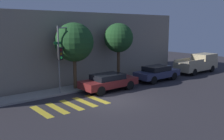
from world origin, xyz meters
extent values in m
plane|color=#2D2B30|center=(0.00, 0.00, 0.00)|extent=(60.00, 60.00, 0.00)
cube|color=gray|center=(0.00, 4.14, 0.07)|extent=(26.00, 1.88, 0.14)
cube|color=gray|center=(0.00, 8.48, 3.07)|extent=(26.00, 6.00, 6.14)
cube|color=gold|center=(-4.63, 0.80, 0.00)|extent=(0.45, 2.60, 0.00)
cube|color=gold|center=(-3.62, 0.80, 0.00)|extent=(0.45, 2.60, 0.00)
cube|color=gold|center=(-2.61, 0.80, 0.00)|extent=(0.45, 2.60, 0.00)
cube|color=gold|center=(-1.60, 0.80, 0.00)|extent=(0.45, 2.60, 0.00)
cube|color=gold|center=(-0.59, 0.80, 0.00)|extent=(0.45, 2.60, 0.00)
cylinder|color=slate|center=(-2.00, 3.45, 2.50)|extent=(0.12, 0.12, 4.99)
cube|color=black|center=(-2.00, 3.24, 3.05)|extent=(0.30, 0.30, 0.90)
cylinder|color=#4C0C0C|center=(-2.00, 3.08, 3.32)|extent=(0.18, 0.02, 0.18)
cylinder|color=#593D0A|center=(-2.00, 3.08, 3.05)|extent=(0.18, 0.02, 0.18)
cylinder|color=#26E54C|center=(-2.00, 3.08, 2.78)|extent=(0.18, 0.02, 0.18)
cube|color=#19662D|center=(-2.00, 3.45, 3.79)|extent=(0.70, 0.02, 0.18)
cylinder|color=slate|center=(-1.08, 3.45, 4.84)|extent=(1.84, 0.08, 0.08)
sphere|color=#F9E5B2|center=(-0.16, 3.45, 4.74)|extent=(0.36, 0.36, 0.36)
cube|color=maroon|center=(1.51, 2.10, 0.64)|extent=(4.63, 1.85, 0.56)
cube|color=black|center=(1.40, 2.10, 1.13)|extent=(2.41, 1.62, 0.41)
cylinder|color=black|center=(2.95, 2.93, 0.37)|extent=(0.73, 0.22, 0.73)
cylinder|color=black|center=(2.95, 1.27, 0.37)|extent=(0.73, 0.22, 0.73)
cylinder|color=black|center=(0.08, 2.93, 0.37)|extent=(0.73, 0.22, 0.73)
cylinder|color=black|center=(0.08, 1.27, 0.37)|extent=(0.73, 0.22, 0.73)
cube|color=#2D3351|center=(7.21, 2.10, 0.66)|extent=(4.59, 1.77, 0.58)
cube|color=black|center=(7.09, 2.10, 1.17)|extent=(2.38, 1.56, 0.44)
cylinder|color=black|center=(8.63, 2.90, 0.37)|extent=(0.73, 0.22, 0.73)
cylinder|color=black|center=(8.63, 1.30, 0.37)|extent=(0.73, 0.22, 0.73)
cylinder|color=black|center=(5.79, 2.90, 0.37)|extent=(0.73, 0.22, 0.73)
cylinder|color=black|center=(5.79, 1.30, 0.37)|extent=(0.73, 0.22, 0.73)
cube|color=tan|center=(13.58, 2.10, 0.83)|extent=(5.54, 1.94, 0.92)
cube|color=tan|center=(15.10, 2.10, 1.63)|extent=(2.50, 1.79, 0.67)
cube|color=tan|center=(12.19, 2.95, 1.43)|extent=(2.77, 0.08, 0.28)
cube|color=tan|center=(12.19, 1.25, 1.43)|extent=(2.77, 0.08, 0.28)
cylinder|color=black|center=(15.30, 2.98, 0.37)|extent=(0.73, 0.22, 0.73)
cylinder|color=black|center=(15.30, 1.22, 0.37)|extent=(0.73, 0.22, 0.73)
cylinder|color=black|center=(11.86, 2.98, 0.37)|extent=(0.73, 0.22, 0.73)
cylinder|color=black|center=(11.86, 1.22, 0.37)|extent=(0.73, 0.22, 0.73)
cylinder|color=#4C3823|center=(-0.41, 3.94, 1.32)|extent=(0.27, 0.27, 2.63)
sphere|color=#1E4721|center=(-0.41, 3.94, 3.76)|extent=(3.00, 3.00, 3.00)
cylinder|color=#4C3823|center=(4.07, 3.94, 1.51)|extent=(0.28, 0.28, 3.01)
sphere|color=#1E4721|center=(4.07, 3.94, 3.97)|extent=(2.55, 2.55, 2.55)
camera|label=1|loc=(-10.29, -12.66, 4.95)|focal=40.00mm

